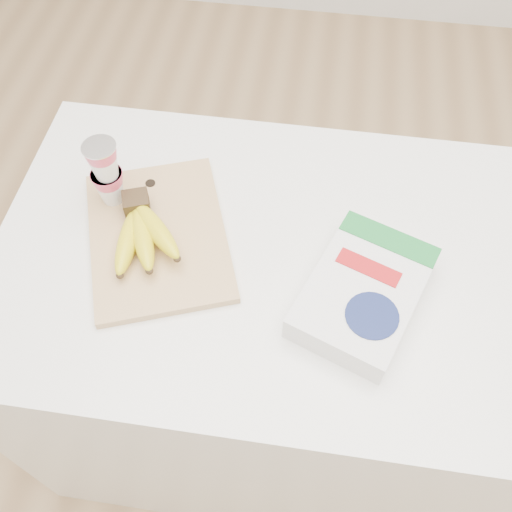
{
  "coord_description": "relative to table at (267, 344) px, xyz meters",
  "views": [
    {
      "loc": [
        0.06,
        -0.59,
        1.65
      ],
      "look_at": [
        -0.02,
        -0.04,
        0.82
      ],
      "focal_mm": 40.0,
      "sensor_mm": 36.0,
      "label": 1
    }
  ],
  "objects": [
    {
      "name": "table",
      "position": [
        0.0,
        0.0,
        0.0
      ],
      "size": [
        1.04,
        0.69,
        0.78
      ],
      "primitive_type": "cube",
      "color": "white",
      "rests_on": "ground"
    },
    {
      "name": "yogurt_stack",
      "position": [
        -0.31,
        0.07,
        0.48
      ],
      "size": [
        0.06,
        0.06,
        0.14
      ],
      "color": "white",
      "rests_on": "cutting_board"
    },
    {
      "name": "bananas",
      "position": [
        -0.23,
        -0.02,
        0.43
      ],
      "size": [
        0.15,
        0.19,
        0.06
      ],
      "color": "#382816",
      "rests_on": "cutting_board"
    },
    {
      "name": "cutting_board",
      "position": [
        -0.21,
        0.0,
        0.4
      ],
      "size": [
        0.35,
        0.4,
        0.02
      ],
      "primitive_type": "cube",
      "rotation": [
        0.0,
        0.0,
        0.35
      ],
      "color": "tan",
      "rests_on": "table"
    },
    {
      "name": "cereal_box",
      "position": [
        0.17,
        -0.08,
        0.42
      ],
      "size": [
        0.26,
        0.31,
        0.06
      ],
      "rotation": [
        0.0,
        0.0,
        -0.37
      ],
      "color": "white",
      "rests_on": "table"
    }
  ]
}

